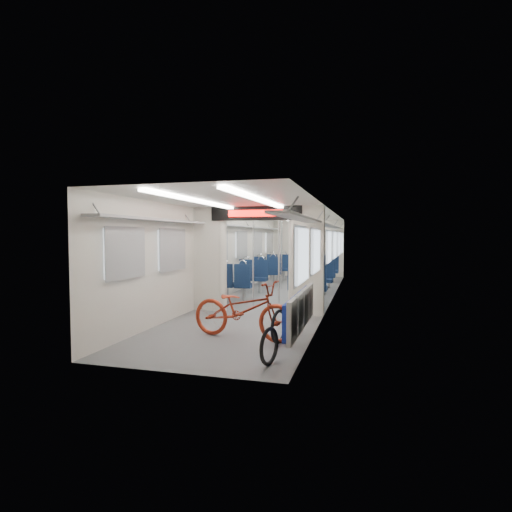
# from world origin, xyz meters

# --- Properties ---
(carriage) EXTENTS (12.00, 12.02, 2.31)m
(carriage) POSITION_xyz_m (0.00, -0.27, 1.50)
(carriage) COLOR #515456
(carriage) RESTS_ON ground
(bicycle) EXTENTS (1.90, 0.95, 0.96)m
(bicycle) POSITION_xyz_m (0.37, -4.23, 0.48)
(bicycle) COLOR maroon
(bicycle) RESTS_ON ground
(flip_bench) EXTENTS (0.12, 2.14, 0.56)m
(flip_bench) POSITION_xyz_m (1.35, -4.54, 0.58)
(flip_bench) COLOR gray
(flip_bench) RESTS_ON carriage
(bike_hoop_a) EXTENTS (0.16, 0.50, 0.50)m
(bike_hoop_a) POSITION_xyz_m (1.09, -5.42, 0.23)
(bike_hoop_a) COLOR black
(bike_hoop_a) RESTS_ON ground
(bike_hoop_b) EXTENTS (0.17, 0.53, 0.53)m
(bike_hoop_b) POSITION_xyz_m (0.99, -4.37, 0.24)
(bike_hoop_b) COLOR black
(bike_hoop_b) RESTS_ON ground
(bike_hoop_c) EXTENTS (0.10, 0.51, 0.50)m
(bike_hoop_c) POSITION_xyz_m (1.11, -3.63, 0.23)
(bike_hoop_c) COLOR black
(bike_hoop_c) RESTS_ON ground
(seat_bay_near_left) EXTENTS (0.89, 1.97, 1.07)m
(seat_bay_near_left) POSITION_xyz_m (-0.93, 0.14, 0.53)
(seat_bay_near_left) COLOR #0C1A36
(seat_bay_near_left) RESTS_ON ground
(seat_bay_near_right) EXTENTS (0.93, 2.17, 1.13)m
(seat_bay_near_right) POSITION_xyz_m (0.93, 0.17, 0.56)
(seat_bay_near_right) COLOR #0C1A36
(seat_bay_near_right) RESTS_ON ground
(seat_bay_far_left) EXTENTS (0.89, 1.97, 1.07)m
(seat_bay_far_left) POSITION_xyz_m (-0.94, 3.62, 0.53)
(seat_bay_far_left) COLOR #0C1A36
(seat_bay_far_left) RESTS_ON ground
(seat_bay_far_right) EXTENTS (0.88, 1.92, 1.05)m
(seat_bay_far_right) POSITION_xyz_m (0.93, 3.23, 0.52)
(seat_bay_far_right) COLOR #0C1A36
(seat_bay_far_right) RESTS_ON ground
(stanchion_near_left) EXTENTS (0.04, 0.04, 2.30)m
(stanchion_near_left) POSITION_xyz_m (-0.28, -1.31, 1.15)
(stanchion_near_left) COLOR silver
(stanchion_near_left) RESTS_ON ground
(stanchion_near_right) EXTENTS (0.04, 0.04, 2.30)m
(stanchion_near_right) POSITION_xyz_m (0.37, -1.43, 1.15)
(stanchion_near_right) COLOR silver
(stanchion_near_right) RESTS_ON ground
(stanchion_far_left) EXTENTS (0.04, 0.04, 2.30)m
(stanchion_far_left) POSITION_xyz_m (-0.24, 1.81, 1.15)
(stanchion_far_left) COLOR silver
(stanchion_far_left) RESTS_ON ground
(stanchion_far_right) EXTENTS (0.04, 0.04, 2.30)m
(stanchion_far_right) POSITION_xyz_m (0.26, 1.59, 1.15)
(stanchion_far_right) COLOR silver
(stanchion_far_right) RESTS_ON ground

